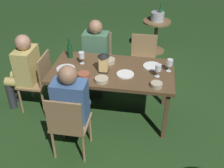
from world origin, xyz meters
TOP-DOWN VIEW (x-y plane):
  - ground_plane at (0.00, 0.00)m, footprint 16.00×16.00m
  - dining_table at (0.00, 0.00)m, footprint 1.61×0.85m
  - chair_side_left_b at (0.36, -0.82)m, footprint 0.42×0.40m
  - person_in_green at (0.36, -0.62)m, footprint 0.38×0.47m
  - chair_head_far at (1.05, 0.00)m, footprint 0.40×0.42m
  - person_in_mustard at (1.25, 0.00)m, footprint 0.48×0.38m
  - chair_side_left_a at (-0.36, -0.82)m, footprint 0.42×0.40m
  - chair_side_right_b at (0.36, 0.82)m, footprint 0.42×0.40m
  - person_in_blue at (0.36, 0.62)m, footprint 0.38×0.47m
  - lantern_centerpiece at (0.10, 0.05)m, footprint 0.15×0.15m
  - green_bottle_on_table at (0.63, -0.24)m, footprint 0.07×0.07m
  - wine_glass_a at (0.43, -0.10)m, footprint 0.08×0.08m
  - wine_glass_b at (-0.59, 0.07)m, footprint 0.08×0.08m
  - wine_glass_c at (-0.73, -0.09)m, footprint 0.08×0.08m
  - plate_a at (-0.52, -0.17)m, footprint 0.25×0.25m
  - plate_b at (-0.19, 0.09)m, footprint 0.22×0.22m
  - plate_c at (0.60, 0.08)m, footprint 0.24×0.24m
  - bowl_olives at (0.32, 0.23)m, footprint 0.15×0.15m
  - bowl_bread at (0.08, 0.29)m, footprint 0.17×0.17m
  - bowl_salad at (-0.58, 0.30)m, footprint 0.14×0.14m
  - bowl_dip at (0.07, -0.18)m, footprint 0.17×0.17m
  - side_table at (-0.54, -2.15)m, footprint 0.55×0.55m
  - ice_bucket at (-0.54, -2.15)m, footprint 0.26×0.26m

SIDE VIEW (x-z plane):
  - ground_plane at x=0.00m, z-range 0.00..0.00m
  - side_table at x=-0.54m, z-range 0.11..0.77m
  - chair_side_left_b at x=0.36m, z-range 0.05..0.92m
  - chair_head_far at x=1.05m, z-range 0.05..0.92m
  - chair_side_left_a at x=-0.36m, z-range 0.05..0.92m
  - chair_side_right_b at x=0.36m, z-range 0.05..0.92m
  - person_in_green at x=0.36m, z-range 0.06..1.21m
  - person_in_mustard at x=1.25m, z-range 0.06..1.21m
  - person_in_blue at x=0.36m, z-range 0.06..1.21m
  - dining_table at x=0.00m, z-range 0.31..1.06m
  - plate_a at x=-0.52m, z-range 0.75..0.76m
  - plate_b at x=-0.19m, z-range 0.75..0.76m
  - plate_c at x=0.60m, z-range 0.75..0.76m
  - ice_bucket at x=-0.54m, z-range 0.58..0.93m
  - bowl_bread at x=0.08m, z-range 0.75..0.79m
  - bowl_olives at x=0.32m, z-range 0.75..0.80m
  - bowl_salad at x=-0.58m, z-range 0.75..0.80m
  - bowl_dip at x=0.07m, z-range 0.75..0.80m
  - green_bottle_on_table at x=0.63m, z-range 0.71..1.00m
  - wine_glass_a at x=0.43m, z-range 0.78..0.95m
  - wine_glass_b at x=-0.59m, z-range 0.78..0.95m
  - wine_glass_c at x=-0.73m, z-range 0.78..0.95m
  - lantern_centerpiece at x=0.10m, z-range 0.76..1.03m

